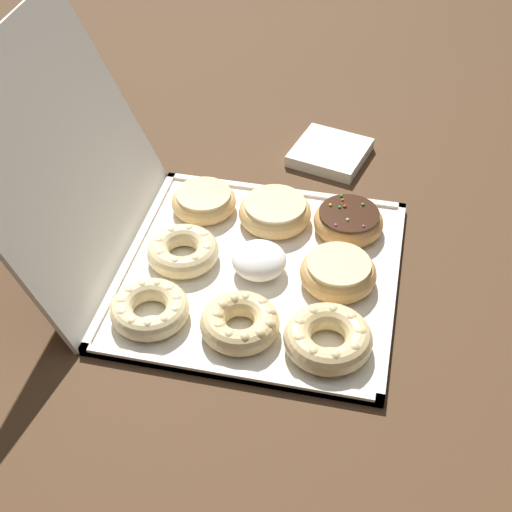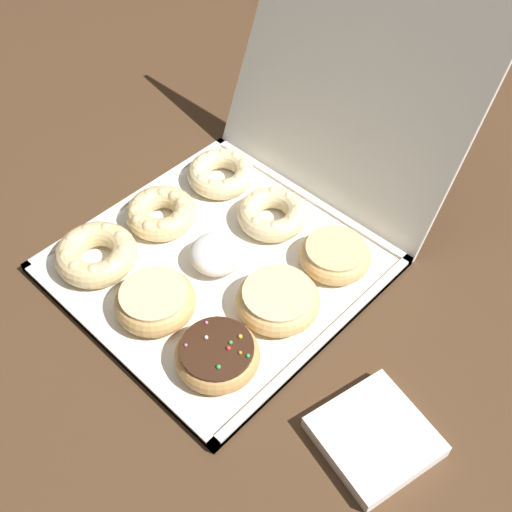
% 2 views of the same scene
% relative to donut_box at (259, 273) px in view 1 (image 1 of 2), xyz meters
% --- Properties ---
extents(ground_plane, '(3.00, 3.00, 0.00)m').
position_rel_donut_box_xyz_m(ground_plane, '(0.00, 0.00, -0.01)').
color(ground_plane, '#4C331E').
extents(donut_box, '(0.42, 0.42, 0.01)m').
position_rel_donut_box_xyz_m(donut_box, '(0.00, 0.00, 0.00)').
color(donut_box, silver).
rests_on(donut_box, ground).
extents(box_lid_open, '(0.42, 0.16, 0.36)m').
position_rel_donut_box_xyz_m(box_lid_open, '(0.00, 0.29, 0.17)').
color(box_lid_open, silver).
rests_on(box_lid_open, ground).
extents(cruller_donut_0, '(0.12, 0.12, 0.04)m').
position_rel_donut_box_xyz_m(cruller_donut_0, '(-0.13, -0.12, 0.03)').
color(cruller_donut_0, '#EACC8C').
rests_on(cruller_donut_0, donut_box).
extents(glazed_ring_donut_1, '(0.11, 0.11, 0.04)m').
position_rel_donut_box_xyz_m(glazed_ring_donut_1, '(0.00, -0.12, 0.03)').
color(glazed_ring_donut_1, tan).
rests_on(glazed_ring_donut_1, donut_box).
extents(sprinkle_donut_2, '(0.11, 0.11, 0.04)m').
position_rel_donut_box_xyz_m(sprinkle_donut_2, '(0.12, -0.12, 0.02)').
color(sprinkle_donut_2, tan).
rests_on(sprinkle_donut_2, donut_box).
extents(cruller_donut_3, '(0.11, 0.11, 0.04)m').
position_rel_donut_box_xyz_m(cruller_donut_3, '(-0.13, -0.00, 0.02)').
color(cruller_donut_3, '#EACC8C').
rests_on(cruller_donut_3, donut_box).
extents(powdered_filled_donut_4, '(0.08, 0.08, 0.04)m').
position_rel_donut_box_xyz_m(powdered_filled_donut_4, '(-0.00, 0.00, 0.03)').
color(powdered_filled_donut_4, white).
rests_on(powdered_filled_donut_4, donut_box).
extents(glazed_ring_donut_5, '(0.12, 0.12, 0.04)m').
position_rel_donut_box_xyz_m(glazed_ring_donut_5, '(0.12, 0.00, 0.02)').
color(glazed_ring_donut_5, '#E5B770').
rests_on(glazed_ring_donut_5, donut_box).
extents(cruller_donut_6, '(0.11, 0.11, 0.04)m').
position_rel_donut_box_xyz_m(cruller_donut_6, '(-0.13, 0.13, 0.02)').
color(cruller_donut_6, beige).
rests_on(cruller_donut_6, donut_box).
extents(cruller_donut_7, '(0.11, 0.11, 0.04)m').
position_rel_donut_box_xyz_m(cruller_donut_7, '(0.00, 0.12, 0.02)').
color(cruller_donut_7, beige).
rests_on(cruller_donut_7, donut_box).
extents(glazed_ring_donut_8, '(0.11, 0.11, 0.04)m').
position_rel_donut_box_xyz_m(glazed_ring_donut_8, '(0.13, 0.12, 0.02)').
color(glazed_ring_donut_8, '#E5B770').
rests_on(glazed_ring_donut_8, donut_box).
extents(napkin_stack, '(0.15, 0.15, 0.02)m').
position_rel_donut_box_xyz_m(napkin_stack, '(0.34, -0.06, 0.01)').
color(napkin_stack, white).
rests_on(napkin_stack, ground).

